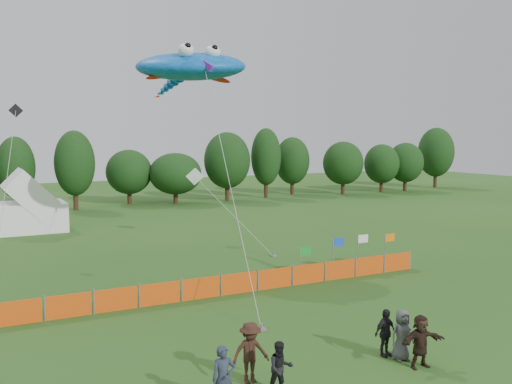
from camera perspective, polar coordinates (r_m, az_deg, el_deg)
name	(u,v)px	position (r m, az deg, el deg)	size (l,w,h in m)	color
ground	(335,354)	(21.07, 7.88, -15.71)	(160.00, 160.00, 0.00)	#234C16
treeline	(98,168)	(62.33, -15.48, 2.32)	(104.57, 8.78, 8.36)	#382314
tent_right	(30,207)	(48.90, -21.66, -1.45)	(5.35, 4.28, 3.78)	white
barrier_fence	(239,283)	(28.06, -1.71, -9.10)	(21.90, 0.06, 1.00)	#D7480B
flag_row	(348,250)	(31.67, 9.17, -5.78)	(6.73, 0.60, 2.20)	gray
spectator_a	(223,379)	(16.71, -3.28, -18.12)	(0.68, 0.44, 1.86)	#272D41
spectator_b	(280,368)	(17.65, 2.46, -17.20)	(0.78, 0.61, 1.61)	black
spectator_c	(250,352)	(18.37, -0.57, -15.75)	(1.24, 0.71, 1.92)	#311B13
spectator_d	(385,333)	(20.88, 12.80, -13.56)	(0.98, 0.41, 1.67)	black
spectator_e	(402,335)	(20.67, 14.39, -13.67)	(0.86, 0.56, 1.76)	#47484C
spectator_f	(421,341)	(20.20, 16.14, -14.15)	(1.65, 0.53, 1.78)	black
stingray_kite	(188,68)	(35.28, -6.78, 12.23)	(8.16, 21.94, 12.90)	blue
small_kite_white	(213,194)	(40.08, -4.34, -0.25)	(3.10, 7.95, 5.34)	white
small_kite_dark	(8,172)	(37.05, -23.58, 1.88)	(2.46, 5.27, 9.65)	black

